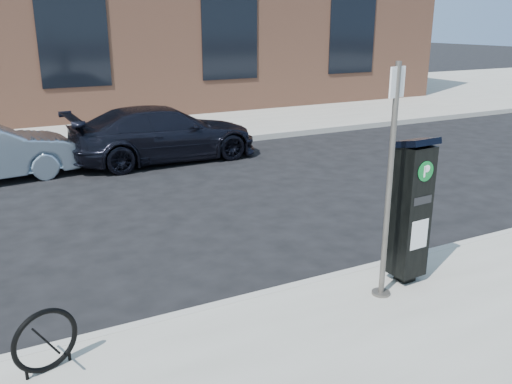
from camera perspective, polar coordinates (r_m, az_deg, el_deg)
ground at (r=6.48m, az=1.99°, el=-11.33°), size 120.00×120.00×0.00m
sidewalk_far at (r=19.38m, az=-18.93°, el=7.55°), size 60.00×12.00×0.15m
curb_near at (r=6.43m, az=2.08°, el=-10.82°), size 60.00×0.12×0.16m
curb_far at (r=13.60m, az=-14.85°, el=3.99°), size 60.00×0.12×0.16m
parking_kiosk at (r=6.51m, az=15.99°, el=-1.74°), size 0.42×0.38×1.76m
sign_pole at (r=5.97m, az=13.84°, el=0.60°), size 0.23×0.21×2.60m
bike_rack at (r=5.27m, az=-21.28°, el=-14.40°), size 0.59×0.23×0.60m
car_dark at (r=12.81m, az=-9.67°, el=6.09°), size 4.41×1.87×1.27m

